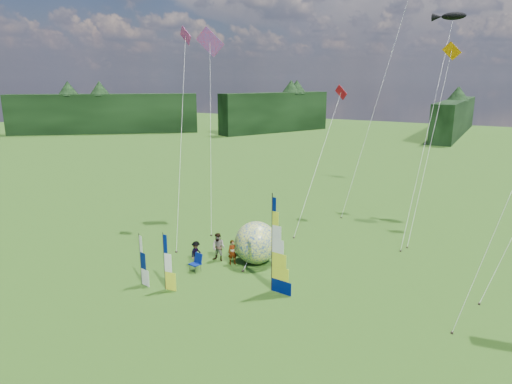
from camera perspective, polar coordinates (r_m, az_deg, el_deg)
The scene contains 17 objects.
ground at distance 24.00m, azimuth -2.72°, elevation -15.23°, with size 220.00×220.00×0.00m, color #254D11.
treeline_ring at distance 22.32m, azimuth -2.84°, elevation -6.24°, with size 210.00×210.00×8.00m, color #1B3819, non-canonical shape.
feather_banner_main at distance 25.44m, azimuth 2.00°, elevation -6.62°, with size 1.47×0.10×5.50m, color #000F56, non-canonical shape.
side_banner_left at distance 26.48m, azimuth -11.40°, elevation -8.59°, with size 0.93×0.10×3.32m, color yellow, non-canonical shape.
side_banner_far at distance 27.49m, azimuth -14.24°, elevation -8.22°, with size 0.90×0.10×3.02m, color white, non-canonical shape.
bol_inflatable at distance 29.66m, azimuth 0.00°, elevation -6.34°, with size 2.78×2.78×2.78m, color navy.
spectator_a at distance 29.69m, azimuth -2.94°, elevation -7.53°, with size 0.59×0.39×1.62m, color #66594C.
spectator_b at distance 30.23m, azimuth -4.71°, elevation -6.88°, with size 0.92×0.45×1.89m, color #66594C.
spectator_c at distance 30.05m, azimuth -7.50°, elevation -7.49°, with size 0.97×0.36×1.50m, color #66594C.
spectator_d at distance 31.39m, azimuth -1.60°, elevation -6.20°, with size 1.01×0.41×1.72m, color #66594C.
camp_chair at distance 28.91m, azimuth -7.61°, elevation -8.77°, with size 0.66×0.66×1.14m, color #031456, non-canonical shape.
kite_whale at distance 37.85m, azimuth 20.98°, elevation 9.13°, with size 2.97×15.67×18.13m, color black, non-canonical shape.
kite_rainbow_delta at distance 36.70m, azimuth -5.73°, elevation 8.71°, with size 7.78×9.78×16.68m, color red, non-canonical shape.
small_kite_red at distance 36.85m, azimuth 7.89°, elevation 4.72°, with size 2.52×10.55×11.64m, color red, non-canonical shape.
small_kite_orange at distance 36.55m, azimuth 21.06°, elevation 6.49°, with size 3.02×10.72×14.99m, color orange, non-canonical shape.
small_kite_pink at distance 34.08m, azimuth -9.37°, elevation 7.74°, with size 6.23×9.20×16.15m, color #E034A2, non-canonical shape.
small_kite_green at distance 42.18m, azimuth 15.26°, elevation 12.69°, with size 5.15×11.31×22.12m, color green, non-canonical shape.
Camera 1 is at (11.24, -17.65, 11.76)m, focal length 32.00 mm.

